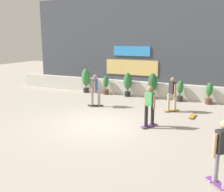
% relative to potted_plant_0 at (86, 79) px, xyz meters
% --- Properties ---
extents(ground_plane, '(48.00, 48.00, 0.00)m').
position_rel_potted_plant_0_xyz_m(ground_plane, '(3.74, -5.55, -0.92)').
color(ground_plane, '#A8A093').
extents(planter_wall, '(18.00, 0.40, 0.90)m').
position_rel_potted_plant_0_xyz_m(planter_wall, '(3.74, 0.45, -0.47)').
color(planter_wall, beige).
rests_on(planter_wall, ground).
extents(building_backdrop, '(20.00, 2.08, 6.50)m').
position_rel_potted_plant_0_xyz_m(building_backdrop, '(3.73, 4.45, 2.33)').
color(building_backdrop, '#424751').
rests_on(building_backdrop, ground).
extents(potted_plant_0, '(0.55, 0.55, 1.57)m').
position_rel_potted_plant_0_xyz_m(potted_plant_0, '(0.00, 0.00, 0.00)').
color(potted_plant_0, '#2D2823').
rests_on(potted_plant_0, ground).
extents(potted_plant_1, '(0.36, 0.36, 1.19)m').
position_rel_potted_plant_0_xyz_m(potted_plant_1, '(1.46, 0.00, -0.29)').
color(potted_plant_1, brown).
rests_on(potted_plant_1, ground).
extents(potted_plant_2, '(0.50, 0.50, 1.47)m').
position_rel_potted_plant_0_xyz_m(potted_plant_2, '(2.94, -0.00, -0.07)').
color(potted_plant_2, black).
rests_on(potted_plant_2, ground).
extents(potted_plant_3, '(0.52, 0.52, 1.51)m').
position_rel_potted_plant_0_xyz_m(potted_plant_3, '(4.51, -0.00, -0.04)').
color(potted_plant_3, brown).
rests_on(potted_plant_3, ground).
extents(potted_plant_4, '(0.36, 0.36, 1.19)m').
position_rel_potted_plant_0_xyz_m(potted_plant_4, '(6.10, 0.00, -0.29)').
color(potted_plant_4, '#2D2823').
rests_on(potted_plant_4, ground).
extents(potted_plant_5, '(0.36, 0.36, 1.19)m').
position_rel_potted_plant_0_xyz_m(potted_plant_5, '(7.66, 0.00, -0.29)').
color(potted_plant_5, brown).
rests_on(potted_plant_5, ground).
extents(skater_mid_plaza, '(0.72, 0.70, 1.70)m').
position_rel_potted_plant_0_xyz_m(skater_mid_plaza, '(6.15, -2.35, 0.02)').
color(skater_mid_plaza, '#BF8C26').
rests_on(skater_mid_plaza, ground).
extents(skater_foreground, '(0.82, 0.53, 1.70)m').
position_rel_potted_plant_0_xyz_m(skater_foreground, '(2.32, -3.02, 0.02)').
color(skater_foreground, black).
rests_on(skater_foreground, ground).
extents(skater_by_wall_left, '(0.68, 0.73, 1.70)m').
position_rel_potted_plant_0_xyz_m(skater_by_wall_left, '(8.65, -8.59, 0.02)').
color(skater_by_wall_left, '#72338C').
rests_on(skater_by_wall_left, ground).
extents(skater_far_right, '(0.54, 0.80, 1.70)m').
position_rel_potted_plant_0_xyz_m(skater_far_right, '(5.83, -5.03, 0.02)').
color(skater_far_right, '#72338C').
rests_on(skater_far_right, ground).
extents(skateboard_near_camera, '(0.24, 0.81, 0.08)m').
position_rel_potted_plant_0_xyz_m(skateboard_near_camera, '(7.22, -2.91, -0.86)').
color(skateboard_near_camera, '#BF8C26').
rests_on(skateboard_near_camera, ground).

